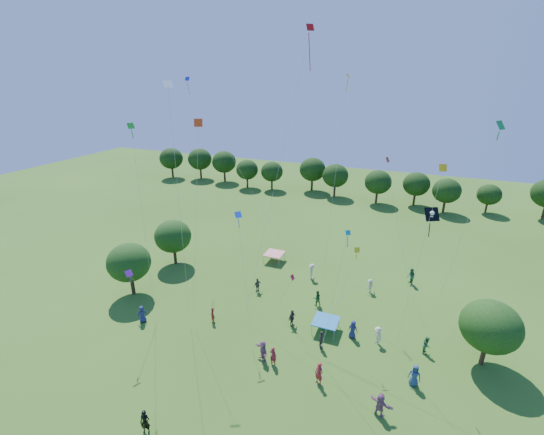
{
  "coord_description": "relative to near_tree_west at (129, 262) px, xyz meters",
  "views": [
    {
      "loc": [
        10.16,
        -11.13,
        21.56
      ],
      "look_at": [
        0.0,
        14.0,
        11.0
      ],
      "focal_mm": 24.0,
      "sensor_mm": 36.0,
      "label": 1
    }
  ],
  "objects": [
    {
      "name": "small_kite_10",
      "position": [
        22.27,
        0.96,
        3.47
      ],
      "size": [
        1.95,
        2.96,
        7.55
      ],
      "color": "yellow"
    },
    {
      "name": "crowd_person_0",
      "position": [
        22.84,
        1.69,
        -2.86
      ],
      "size": [
        0.92,
        0.62,
        1.71
      ],
      "primitive_type": "imported",
      "rotation": [
        0.0,
        0.0,
        2.94
      ],
      "color": "navy",
      "rests_on": "ground"
    },
    {
      "name": "small_kite_7",
      "position": [
        22.01,
        -2.05,
        5.23
      ],
      "size": [
        1.53,
        0.35,
        10.41
      ],
      "color": "#0B8FAE"
    },
    {
      "name": "crowd_person_8",
      "position": [
        27.16,
        12.96,
        -2.76
      ],
      "size": [
        0.8,
        1.07,
        1.93
      ],
      "primitive_type": "imported",
      "rotation": [
        0.0,
        0.0,
        5.05
      ],
      "color": "#295F3D",
      "rests_on": "ground"
    },
    {
      "name": "near_tree_north",
      "position": [
        0.08,
        7.29,
        -0.08
      ],
      "size": [
        4.36,
        4.36,
        5.61
      ],
      "color": "#422B19",
      "rests_on": "ground"
    },
    {
      "name": "small_kite_9",
      "position": [
        9.51,
        -0.48,
        11.18
      ],
      "size": [
        1.25,
        2.03,
        17.15
      ],
      "color": "#FF400D"
    },
    {
      "name": "tent_red_stripe",
      "position": [
        11.18,
        12.35,
        -2.68
      ],
      "size": [
        2.2,
        2.2,
        1.1
      ],
      "color": "red",
      "rests_on": "ground"
    },
    {
      "name": "crowd_person_10",
      "position": [
        12.09,
        5.25,
        -2.92
      ],
      "size": [
        0.85,
        1.03,
        1.6
      ],
      "primitive_type": "imported",
      "rotation": [
        0.0,
        0.0,
        4.18
      ],
      "color": "#48403A",
      "rests_on": "ground"
    },
    {
      "name": "man_in_black",
      "position": [
        12.16,
        -12.52,
        -2.84
      ],
      "size": [
        0.76,
        0.62,
        1.76
      ],
      "primitive_type": "imported",
      "rotation": [
        0.0,
        0.0,
        0.35
      ],
      "color": "black",
      "rests_on": "ground"
    },
    {
      "name": "small_kite_3",
      "position": [
        30.77,
        4.84,
        11.56
      ],
      "size": [
        1.54,
        4.62,
        17.45
      ],
      "color": "#18862E"
    },
    {
      "name": "small_kite_11",
      "position": [
        5.25,
        -2.77,
        10.23
      ],
      "size": [
        1.38,
        1.34,
        16.96
      ],
      "color": "green"
    },
    {
      "name": "crowd_person_14",
      "position": [
        28.86,
        2.09,
        -2.93
      ],
      "size": [
        0.53,
        0.83,
        1.57
      ],
      "primitive_type": "imported",
      "rotation": [
        0.0,
        0.0,
        1.42
      ],
      "color": "#285E39",
      "rests_on": "ground"
    },
    {
      "name": "crowd_person_12",
      "position": [
        4.19,
        -3.47,
        -2.88
      ],
      "size": [
        0.85,
        0.93,
        1.68
      ],
      "primitive_type": "imported",
      "rotation": [
        0.0,
        0.0,
        4.08
      ],
      "color": "navy",
      "rests_on": "ground"
    },
    {
      "name": "crowd_person_16",
      "position": [
        20.6,
        -0.66,
        -2.88
      ],
      "size": [
        0.81,
        1.08,
        1.67
      ],
      "primitive_type": "imported",
      "rotation": [
        0.0,
        0.0,
        1.99
      ],
      "color": "#463F38",
      "rests_on": "ground"
    },
    {
      "name": "crowd_person_5",
      "position": [
        32.79,
        7.89,
        -2.8
      ],
      "size": [
        1.6,
        1.7,
        1.84
      ],
      "primitive_type": "imported",
      "rotation": [
        0.0,
        0.0,
        0.85
      ],
      "color": "#A463AA",
      "rests_on": "ground"
    },
    {
      "name": "red_high_kite",
      "position": [
        15.64,
        6.1,
        16.42
      ],
      "size": [
        3.55,
        7.31,
        24.36
      ],
      "color": "red"
    },
    {
      "name": "crowd_person_11",
      "position": [
        16.56,
        -3.7,
        -2.83
      ],
      "size": [
        1.67,
        1.52,
        1.79
      ],
      "primitive_type": "imported",
      "rotation": [
        0.0,
        0.0,
        5.59
      ],
      "color": "#97587D",
      "rests_on": "ground"
    },
    {
      "name": "crowd_person_13",
      "position": [
        21.43,
        -4.42,
        -2.79
      ],
      "size": [
        0.82,
        0.69,
        1.86
      ],
      "primitive_type": "imported",
      "rotation": [
        0.0,
        0.0,
        5.86
      ],
      "color": "maroon",
      "rests_on": "ground"
    },
    {
      "name": "crowd_person_4",
      "position": [
        17.36,
        1.23,
        -2.87
      ],
      "size": [
        0.71,
        1.08,
        1.69
      ],
      "primitive_type": "imported",
      "rotation": [
        0.0,
        0.0,
        1.29
      ],
      "color": "#39332D",
      "rests_on": "ground"
    },
    {
      "name": "treeline",
      "position": [
        14.15,
        41.41,
        0.37
      ],
      "size": [
        88.01,
        8.77,
        6.77
      ],
      "color": "#422B19",
      "rests_on": "ground"
    },
    {
      "name": "crowd_person_3",
      "position": [
        23.21,
        9.65,
        -2.95
      ],
      "size": [
        0.95,
        1.09,
        1.55
      ],
      "primitive_type": "imported",
      "rotation": [
        0.0,
        0.0,
        4.11
      ],
      "color": "#B2B08E",
      "rests_on": "ground"
    },
    {
      "name": "crowd_person_2",
      "position": [
        18.61,
        5.26,
        -2.9
      ],
      "size": [
        0.92,
        0.8,
        1.64
      ],
      "primitive_type": "imported",
      "rotation": [
        0.0,
        0.0,
        3.7
      ],
      "color": "#284E21",
      "rests_on": "ground"
    },
    {
      "name": "small_kite_1",
      "position": [
        27.32,
        -0.28,
        8.62
      ],
      "size": [
        1.37,
        1.12,
        15.14
      ],
      "color": "#FFB60D"
    },
    {
      "name": "small_kite_6",
      "position": [
        8.65,
        -2.17,
        13.1
      ],
      "size": [
        0.78,
        0.79,
        19.99
      ],
      "color": "silver"
    },
    {
      "name": "near_tree_west",
      "position": [
        0.0,
        0.0,
        0.0
      ],
      "size": [
        4.4,
        4.4,
        5.71
      ],
      "color": "#422B19",
      "rests_on": "ground"
    },
    {
      "name": "crowd_person_7",
      "position": [
        17.54,
        -3.87,
        -2.89
      ],
      "size": [
        0.68,
        0.51,
        1.65
      ],
      "primitive_type": "imported",
      "rotation": [
        0.0,
        0.0,
        2.94
      ],
      "color": "maroon",
      "rests_on": "ground"
    },
    {
      "name": "crowd_person_6",
      "position": [
        28.04,
        -1.93,
        -2.81
      ],
      "size": [
        0.94,
        0.58,
        1.81
      ],
      "primitive_type": "imported",
      "rotation": [
        0.0,
        0.0,
        6.17
      ],
      "color": "navy",
      "rests_on": "ground"
    },
    {
      "name": "near_tree_east",
      "position": [
        33.02,
        2.42,
        -0.08
      ],
      "size": [
        4.46,
        4.46,
        5.65
      ],
      "color": "#422B19",
      "rests_on": "ground"
    },
    {
      "name": "crowd_person_1",
      "position": [
        10.28,
        -1.0,
        -2.95
      ],
      "size": [
        0.56,
        0.67,
        1.54
      ],
      "primitive_type": "imported",
      "rotation": [
        0.0,
        0.0,
        5.11
      ],
      "color": "maroon",
      "rests_on": "ground"
    },
    {
      "name": "small_kite_2",
      "position": [
        18.65,
        11.14,
        11.69
      ],
      "size": [
        0.45,
        4.71,
        20.5
      ],
      "color": "yellow"
    },
    {
      "name": "small_kite_4",
      "position": [
        4.2,
        11.91,
        11.93
      ],
      "size": [
        14.97,
        3.22,
        20.21
      ],
      "color": "#1127B0"
    },
    {
      "name": "crowd_person_15",
      "position": [
        24.95,
        1.76,
        -2.9
      ],
      "size": [
        1.06,
        1.13,
        1.64
      ],
      "primitive_type": "imported",
      "rotation": [
        0.0,
        0.0,
        5.41
      ],
      "color": "beige",
      "rests_on": "ground"
    },
    {
      "name": "small_kite_5",
      "position": [
        5.81,
        -5.41,
        2.39
      ],
      "size": [
        1.47,
        4.41,
        5.82
      ],
      "color": "#6D1892"
    },
    {
      "name": "crowd_person_17",
      "position": [
        25.98,
        -5.48,
        -2.82
      ],
      "size": [
        1.78,
        1.17,
        1.79
      ],
      "primitive_type": "imported",
      "rotation": [
        0.0,
        0.0,
        2.77
      ],
      "color": "#94567D",
      "rests_on": "ground"
    },
    {
      "name": "pirate_kite",
      "position": [
        27.29,
        1.34,
        8.37
      ],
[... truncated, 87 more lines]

